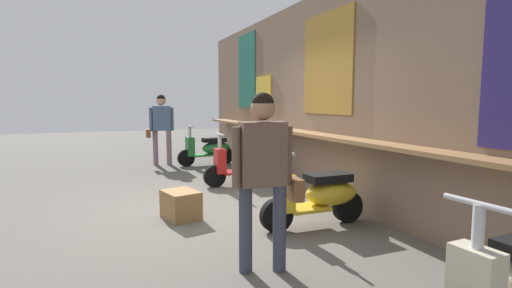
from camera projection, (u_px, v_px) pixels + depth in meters
ground_plane at (207, 209)px, 5.57m from camera, size 31.51×31.51×0.00m
market_stall_facade at (329, 96)px, 6.15m from camera, size 11.25×0.61×3.24m
scooter_green at (210, 149)px, 9.36m from camera, size 0.48×1.40×0.97m
scooter_red at (245, 164)px, 7.12m from camera, size 0.46×1.40×0.97m
scooter_yellow at (320, 195)px, 4.75m from camera, size 0.46×1.40×0.97m
shopper_with_handbag at (161, 122)px, 9.29m from camera, size 0.26×0.66×1.69m
shopper_browsing at (264, 165)px, 3.42m from camera, size 0.27×0.65×1.61m
merchandise_crate at (181, 205)px, 5.08m from camera, size 0.57×0.50×0.37m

